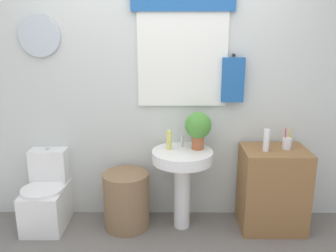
{
  "coord_description": "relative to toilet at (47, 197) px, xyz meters",
  "views": [
    {
      "loc": [
        0.1,
        -2.15,
        1.8
      ],
      "look_at": [
        0.08,
        0.8,
        0.99
      ],
      "focal_mm": 38.0,
      "sensor_mm": 36.0,
      "label": 1
    }
  ],
  "objects": [
    {
      "name": "laundry_hamper",
      "position": [
        0.75,
        -0.03,
        -0.01
      ],
      "size": [
        0.42,
        0.42,
        0.53
      ],
      "primitive_type": "cylinder",
      "color": "#846647",
      "rests_on": "ground_plane"
    },
    {
      "name": "faucet",
      "position": [
        1.27,
        0.09,
        0.53
      ],
      "size": [
        0.03,
        0.03,
        0.1
      ],
      "primitive_type": "cylinder",
      "color": "silver",
      "rests_on": "pedestal_sink"
    },
    {
      "name": "wooden_cabinet",
      "position": [
        2.1,
        -0.03,
        0.11
      ],
      "size": [
        0.58,
        0.44,
        0.77
      ],
      "primitive_type": "cube",
      "color": "olive",
      "rests_on": "ground_plane"
    },
    {
      "name": "lotion_bottle",
      "position": [
        2.0,
        -0.07,
        0.59
      ],
      "size": [
        0.05,
        0.05,
        0.2
      ],
      "primitive_type": "cylinder",
      "color": "white",
      "rests_on": "wooden_cabinet"
    },
    {
      "name": "toilet",
      "position": [
        0.0,
        0.0,
        0.0
      ],
      "size": [
        0.38,
        0.51,
        0.72
      ],
      "color": "white",
      "rests_on": "ground_plane"
    },
    {
      "name": "potted_plant",
      "position": [
        1.41,
        0.03,
        0.68
      ],
      "size": [
        0.24,
        0.24,
        0.34
      ],
      "color": "#AD5B38",
      "rests_on": "pedestal_sink"
    },
    {
      "name": "toothbrush_cup",
      "position": [
        2.2,
        -0.01,
        0.54
      ],
      "size": [
        0.08,
        0.08,
        0.19
      ],
      "color": "silver",
      "rests_on": "wooden_cabinet"
    },
    {
      "name": "pedestal_sink",
      "position": [
        1.27,
        -0.03,
        0.3
      ],
      "size": [
        0.55,
        0.55,
        0.75
      ],
      "color": "white",
      "rests_on": "ground_plane"
    },
    {
      "name": "soap_bottle",
      "position": [
        1.15,
        0.02,
        0.56
      ],
      "size": [
        0.05,
        0.05,
        0.17
      ],
      "primitive_type": "cylinder",
      "color": "#DBD166",
      "rests_on": "pedestal_sink"
    },
    {
      "name": "back_wall",
      "position": [
        1.06,
        0.26,
        1.03
      ],
      "size": [
        4.4,
        0.18,
        2.6
      ],
      "color": "silver",
      "rests_on": "ground_plane"
    }
  ]
}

